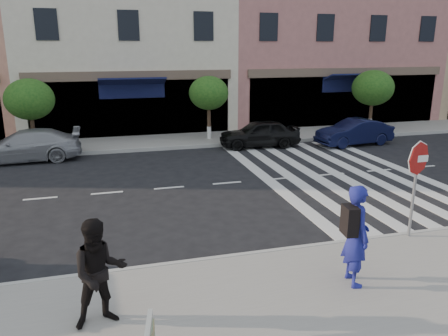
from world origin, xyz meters
The scene contains 14 objects.
ground centered at (0.00, 0.00, 0.00)m, with size 120.00×120.00×0.00m, color black.
sidewalk_near centered at (0.00, -3.75, 0.07)m, with size 60.00×4.50×0.15m, color gray.
sidewalk_far centered at (0.00, 11.00, 0.07)m, with size 60.00×3.00×0.15m, color gray.
building_centre centered at (-0.50, 17.00, 5.50)m, with size 11.00×9.00×11.00m, color #EEE1C4.
building_east_mid centered at (11.50, 17.00, 6.50)m, with size 13.00×9.00×13.00m, color tan.
street_tree_wb centered at (-5.00, 10.80, 2.31)m, with size 2.10×2.10×3.06m.
street_tree_c centered at (3.00, 10.80, 2.36)m, with size 1.90×1.90×3.04m.
street_tree_ea centered at (12.00, 10.80, 2.39)m, with size 2.20×2.20×3.19m.
stop_sign centered at (4.94, -1.67, 1.86)m, with size 0.83×0.11×2.34m.
photographer centered at (2.49, -3.18, 1.13)m, with size 0.72×0.47×1.97m, color navy.
walker centered at (-2.15, -3.24, 1.06)m, with size 0.88×0.69×1.82m, color black.
car_far_left centered at (-5.12, 9.10, 0.64)m, with size 1.78×4.38×1.27m, color #98989D.
car_far_mid centered at (4.99, 9.04, 0.63)m, with size 1.50×3.72×1.27m, color black.
car_far_right centered at (9.47, 8.23, 0.61)m, with size 1.29×3.70×1.22m, color black.
Camera 1 is at (-1.89, -9.78, 4.54)m, focal length 35.00 mm.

